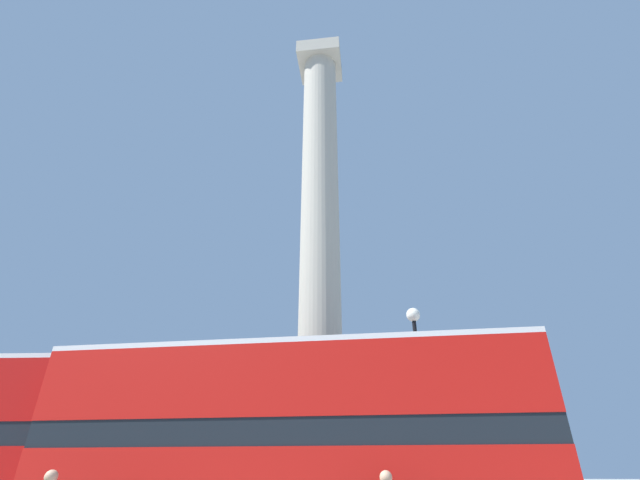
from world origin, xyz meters
TOP-DOWN VIEW (x-y plane):
  - monument_column at (0.00, 0.00)m, footprint 4.41×4.41m
  - bus_a at (0.09, -6.62)m, footprint 11.29×2.99m
  - equestrian_statue at (-11.55, 3.94)m, footprint 4.30×3.75m
  - street_lamp at (3.62, -2.20)m, footprint 0.49×0.49m

SIDE VIEW (x-z plane):
  - equestrian_statue at x=-11.55m, z-range -1.37..5.04m
  - bus_a at x=0.09m, z-range 0.23..4.54m
  - street_lamp at x=3.62m, z-range 0.78..7.58m
  - monument_column at x=0.00m, z-range -2.94..21.74m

